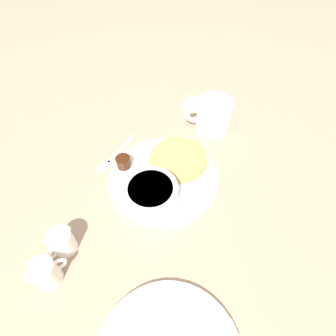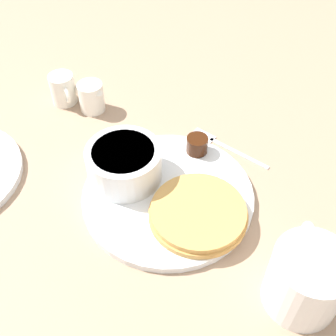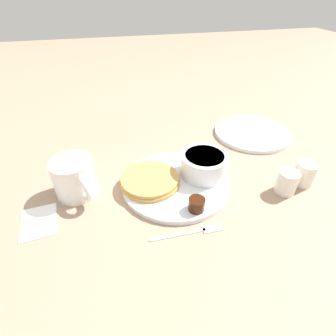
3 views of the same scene
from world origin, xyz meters
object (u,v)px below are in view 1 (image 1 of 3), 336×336
Objects in this scene: plate at (163,178)px; creamer_pitcher_near at (62,242)px; fork at (113,157)px; bowl at (151,195)px; coffee_mug at (213,115)px; creamer_pitcher_far at (46,273)px.

plate is 0.26m from creamer_pitcher_near.
creamer_pitcher_near is at bearing 104.77° from fork.
coffee_mug is at bearing -92.62° from bowl.
bowl is 0.31m from coffee_mug.
fork is (0.07, -0.25, -0.03)m from creamer_pitcher_near.
fork is (0.08, -0.31, -0.03)m from creamer_pitcher_far.
plate is 1.74× the size of fork.
coffee_mug reaches higher than fork.
creamer_pitcher_near is at bearing 59.98° from bowl.
fork is (0.15, -0.00, -0.00)m from plate.
creamer_pitcher_near is 0.46× the size of fork.
plate is 0.24m from coffee_mug.
coffee_mug is 0.81× the size of fork.
creamer_pitcher_far is at bearing 105.68° from creamer_pitcher_near.
creamer_pitcher_far is (0.08, 0.23, -0.01)m from bowl.
plate is 2.26× the size of bowl.
creamer_pitcher_near is at bearing -74.32° from creamer_pitcher_far.
plate is 0.09m from bowl.
coffee_mug reaches higher than bowl.
creamer_pitcher_near is at bearing 70.75° from plate.
creamer_pitcher_far is at bearing 79.79° from coffee_mug.
plate is at bearing -102.90° from creamer_pitcher_far.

